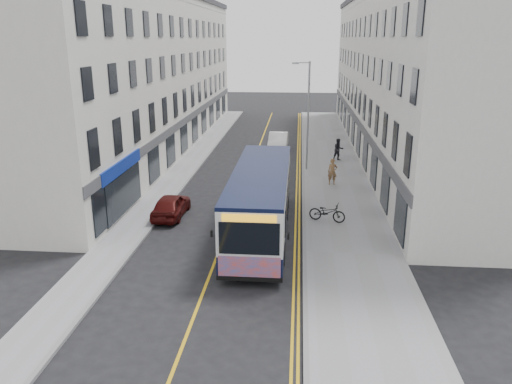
% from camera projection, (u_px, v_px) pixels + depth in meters
% --- Properties ---
extents(ground, '(140.00, 140.00, 0.00)m').
position_uv_depth(ground, '(223.00, 241.00, 24.62)').
color(ground, black).
rests_on(ground, ground).
extents(pavement_east, '(4.50, 64.00, 0.12)m').
position_uv_depth(pavement_east, '(335.00, 177.00, 35.50)').
color(pavement_east, gray).
rests_on(pavement_east, ground).
extents(pavement_west, '(2.00, 64.00, 0.12)m').
position_uv_depth(pavement_west, '(180.00, 174.00, 36.43)').
color(pavement_west, gray).
rests_on(pavement_west, ground).
extents(kerb_east, '(0.18, 64.00, 0.13)m').
position_uv_depth(kerb_east, '(303.00, 177.00, 35.69)').
color(kerb_east, slate).
rests_on(kerb_east, ground).
extents(kerb_west, '(0.18, 64.00, 0.13)m').
position_uv_depth(kerb_west, '(193.00, 174.00, 36.34)').
color(kerb_west, slate).
rests_on(kerb_west, ground).
extents(road_centre_line, '(0.12, 64.00, 0.01)m').
position_uv_depth(road_centre_line, '(248.00, 176.00, 36.03)').
color(road_centre_line, gold).
rests_on(road_centre_line, ground).
extents(road_dbl_yellow_inner, '(0.10, 64.00, 0.01)m').
position_uv_depth(road_dbl_yellow_inner, '(297.00, 177.00, 35.74)').
color(road_dbl_yellow_inner, gold).
rests_on(road_dbl_yellow_inner, ground).
extents(road_dbl_yellow_outer, '(0.10, 64.00, 0.01)m').
position_uv_depth(road_dbl_yellow_outer, '(300.00, 177.00, 35.73)').
color(road_dbl_yellow_outer, gold).
rests_on(road_dbl_yellow_outer, ground).
extents(terrace_east, '(6.00, 46.00, 13.00)m').
position_uv_depth(terrace_east, '(395.00, 76.00, 41.73)').
color(terrace_east, silver).
rests_on(terrace_east, ground).
extents(terrace_west, '(6.00, 46.00, 13.00)m').
position_uv_depth(terrace_west, '(155.00, 75.00, 43.41)').
color(terrace_west, silver).
rests_on(terrace_west, ground).
extents(streetlamp, '(1.32, 0.18, 8.00)m').
position_uv_depth(streetlamp, '(307.00, 112.00, 36.30)').
color(streetlamp, '#92959A').
rests_on(streetlamp, ground).
extents(city_bus, '(2.72, 11.65, 3.39)m').
position_uv_depth(city_bus, '(261.00, 200.00, 24.89)').
color(city_bus, black).
rests_on(city_bus, ground).
extents(bicycle, '(2.08, 1.22, 1.03)m').
position_uv_depth(bicycle, '(327.00, 212.00, 26.74)').
color(bicycle, black).
rests_on(bicycle, pavement_east).
extents(pedestrian_near, '(0.65, 0.44, 1.75)m').
position_uv_depth(pedestrian_near, '(332.00, 172.00, 33.40)').
color(pedestrian_near, brown).
rests_on(pedestrian_near, pavement_east).
extents(pedestrian_far, '(1.03, 0.91, 1.77)m').
position_uv_depth(pedestrian_far, '(338.00, 150.00, 39.93)').
color(pedestrian_far, black).
rests_on(pedestrian_far, pavement_east).
extents(car_white, '(1.68, 4.69, 1.54)m').
position_uv_depth(car_white, '(278.00, 142.00, 44.16)').
color(car_white, silver).
rests_on(car_white, ground).
extents(car_maroon, '(1.64, 3.87, 1.31)m').
position_uv_depth(car_maroon, '(171.00, 205.00, 27.78)').
color(car_maroon, '#440C0B').
rests_on(car_maroon, ground).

